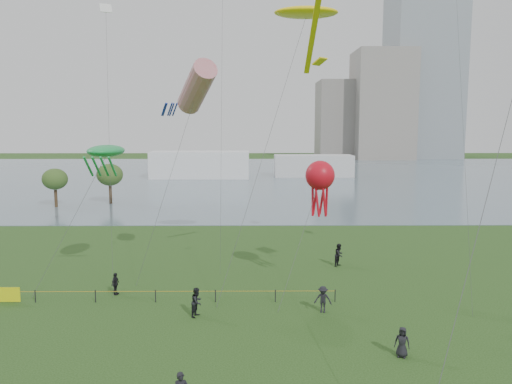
{
  "coord_description": "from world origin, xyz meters",
  "views": [
    {
      "loc": [
        -0.21,
        -17.73,
        11.67
      ],
      "look_at": [
        0.0,
        10.0,
        8.0
      ],
      "focal_mm": 35.0,
      "sensor_mm": 36.0,
      "label": 1
    }
  ],
  "objects": [
    {
      "name": "lake",
      "position": [
        0.0,
        100.0,
        0.02
      ],
      "size": [
        400.0,
        120.0,
        0.08
      ],
      "primitive_type": "cube",
      "color": "slate",
      "rests_on": "ground_plane"
    },
    {
      "name": "building_mid",
      "position": [
        46.0,
        162.0,
        19.0
      ],
      "size": [
        20.0,
        20.0,
        38.0
      ],
      "primitive_type": "cube",
      "color": "gray",
      "rests_on": "ground_plane"
    },
    {
      "name": "building_low",
      "position": [
        32.0,
        168.0,
        14.0
      ],
      "size": [
        16.0,
        18.0,
        28.0
      ],
      "primitive_type": "cube",
      "color": "slate",
      "rests_on": "ground_plane"
    },
    {
      "name": "pavilion_left",
      "position": [
        -12.0,
        95.0,
        3.0
      ],
      "size": [
        22.0,
        8.0,
        6.0
      ],
      "primitive_type": "cube",
      "color": "white",
      "rests_on": "ground_plane"
    },
    {
      "name": "pavilion_right",
      "position": [
        14.0,
        98.0,
        2.5
      ],
      "size": [
        18.0,
        7.0,
        5.0
      ],
      "primitive_type": "cube",
      "color": "silver",
      "rests_on": "ground_plane"
    },
    {
      "name": "fence",
      "position": [
        -12.79,
        14.35,
        0.55
      ],
      "size": [
        24.07,
        0.07,
        1.05
      ],
      "color": "black",
      "rests_on": "ground_plane"
    },
    {
      "name": "spectator_a",
      "position": [
        -3.63,
        11.86,
        0.91
      ],
      "size": [
        0.97,
        1.08,
        1.82
      ],
      "primitive_type": "imported",
      "rotation": [
        0.0,
        0.0,
        1.18
      ],
      "color": "black",
      "rests_on": "ground_plane"
    },
    {
      "name": "spectator_b",
      "position": [
        4.24,
        12.44,
        0.85
      ],
      "size": [
        1.21,
        0.86,
        1.7
      ],
      "primitive_type": "imported",
      "rotation": [
        0.0,
        0.0,
        -0.22
      ],
      "color": "black",
      "rests_on": "ground_plane"
    },
    {
      "name": "spectator_c",
      "position": [
        -9.76,
        15.89,
        0.78
      ],
      "size": [
        0.6,
        0.98,
        1.56
      ],
      "primitive_type": "imported",
      "rotation": [
        0.0,
        0.0,
        1.32
      ],
      "color": "black",
      "rests_on": "ground_plane"
    },
    {
      "name": "spectator_d",
      "position": [
        7.4,
        6.3,
        0.79
      ],
      "size": [
        0.9,
        0.75,
        1.57
      ],
      "primitive_type": "imported",
      "rotation": [
        0.0,
        0.0,
        -0.39
      ],
      "color": "black",
      "rests_on": "ground_plane"
    },
    {
      "name": "spectator_g",
      "position": [
        7.08,
        22.95,
        0.96
      ],
      "size": [
        1.14,
        1.18,
        1.91
      ],
      "primitive_type": "imported",
      "rotation": [
        0.0,
        0.0,
        0.92
      ],
      "color": "black",
      "rests_on": "ground_plane"
    },
    {
      "name": "kite_stingray",
      "position": [
        3.75,
        20.02,
        19.83
      ],
      "size": [
        8.67,
        9.95,
        20.3
      ],
      "rotation": [
        0.0,
        0.0,
        0.38
      ],
      "color": "#3F3F42"
    },
    {
      "name": "kite_windsock",
      "position": [
        -4.16,
        18.33,
        14.4
      ],
      "size": [
        6.41,
        5.03,
        16.28
      ],
      "rotation": [
        0.0,
        0.0,
        0.39
      ],
      "color": "#3F3F42"
    },
    {
      "name": "kite_creature",
      "position": [
        -10.7,
        18.14,
        9.88
      ],
      "size": [
        5.86,
        5.22,
        10.35
      ],
      "rotation": [
        0.0,
        0.0,
        0.42
      ],
      "color": "#3F3F42"
    },
    {
      "name": "kite_octopus",
      "position": [
        4.59,
        17.33,
        8.13
      ],
      "size": [
        4.26,
        5.94,
        9.27
      ],
      "rotation": [
        0.0,
        0.0,
        -0.1
      ],
      "color": "#3F3F42"
    }
  ]
}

